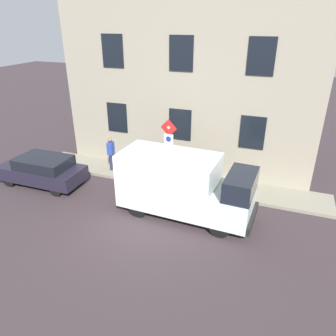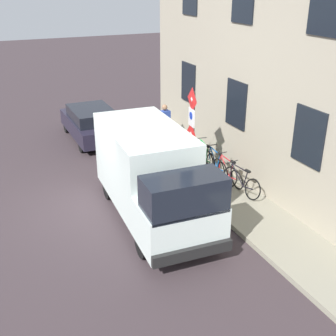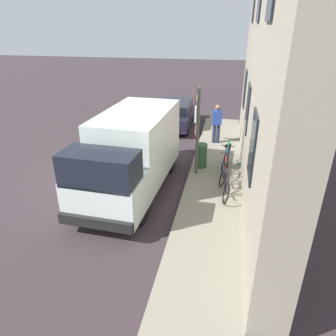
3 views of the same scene
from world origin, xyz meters
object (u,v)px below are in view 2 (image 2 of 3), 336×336
(bicycle_red, at_px, (228,172))
(bicycle_green, at_px, (205,156))
(parked_hatchback, at_px, (92,123))
(pedestrian, at_px, (165,124))
(sign_post_stacked, at_px, (192,125))
(bicycle_blue, at_px, (216,164))
(bicycle_black, at_px, (241,182))
(litter_bin, at_px, (186,162))
(delivery_van, at_px, (152,174))

(bicycle_red, bearing_deg, bicycle_green, -1.30)
(parked_hatchback, relative_size, bicycle_green, 2.35)
(pedestrian, bearing_deg, bicycle_red, -179.84)
(bicycle_green, bearing_deg, parked_hatchback, 39.39)
(sign_post_stacked, distance_m, bicycle_blue, 1.93)
(parked_hatchback, relative_size, pedestrian, 2.33)
(bicycle_blue, xyz_separation_m, pedestrian, (-0.53, 3.09, 0.56))
(parked_hatchback, xyz_separation_m, bicycle_black, (2.83, -7.02, -0.22))
(pedestrian, bearing_deg, bicycle_blue, -177.89)
(bicycle_black, height_order, pedestrian, pedestrian)
(bicycle_black, bearing_deg, bicycle_green, -8.01)
(bicycle_blue, distance_m, litter_bin, 1.00)
(bicycle_red, xyz_separation_m, bicycle_blue, (0.00, 0.78, 0.00))
(litter_bin, bearing_deg, parked_hatchback, 110.48)
(bicycle_green, distance_m, litter_bin, 1.01)
(sign_post_stacked, bearing_deg, litter_bin, 76.29)
(bicycle_green, relative_size, litter_bin, 1.90)
(parked_hatchback, height_order, bicycle_red, parked_hatchback)
(bicycle_blue, height_order, litter_bin, litter_bin)
(litter_bin, bearing_deg, delivery_van, -137.04)
(bicycle_blue, bearing_deg, sign_post_stacked, 105.42)
(bicycle_red, xyz_separation_m, pedestrian, (-0.53, 3.86, 0.56))
(parked_hatchback, bearing_deg, sign_post_stacked, -163.40)
(delivery_van, height_order, bicycle_green, delivery_van)
(delivery_van, xyz_separation_m, parked_hatchback, (0.15, 6.99, -0.60))
(bicycle_blue, distance_m, pedestrian, 3.18)
(delivery_van, xyz_separation_m, litter_bin, (2.05, 1.90, -0.74))
(bicycle_red, relative_size, bicycle_green, 1.00)
(parked_hatchback, bearing_deg, bicycle_green, -149.43)
(delivery_van, distance_m, parked_hatchback, 7.02)
(bicycle_black, bearing_deg, pedestrian, -1.44)
(delivery_van, xyz_separation_m, pedestrian, (2.44, 4.61, -0.26))
(pedestrian, xyz_separation_m, litter_bin, (-0.40, -2.71, -0.48))
(parked_hatchback, height_order, bicycle_blue, parked_hatchback)
(bicycle_green, bearing_deg, bicycle_black, -171.75)
(parked_hatchback, height_order, bicycle_green, parked_hatchback)
(bicycle_black, height_order, litter_bin, litter_bin)
(parked_hatchback, bearing_deg, bicycle_blue, -153.17)
(bicycle_blue, xyz_separation_m, litter_bin, (-0.93, 0.38, 0.08))
(bicycle_red, bearing_deg, bicycle_blue, -1.30)
(bicycle_green, bearing_deg, bicycle_blue, -171.74)
(sign_post_stacked, relative_size, bicycle_red, 1.77)
(bicycle_blue, xyz_separation_m, bicycle_green, (0.00, 0.78, 0.00))
(bicycle_red, distance_m, bicycle_blue, 0.78)
(sign_post_stacked, xyz_separation_m, pedestrian, (0.54, 3.31, -1.02))
(bicycle_blue, bearing_deg, litter_bin, 71.44)
(delivery_van, xyz_separation_m, bicycle_black, (2.97, -0.03, -0.82))
(bicycle_red, bearing_deg, parked_hatchback, 23.11)
(bicycle_green, bearing_deg, pedestrian, 21.28)
(bicycle_black, distance_m, litter_bin, 2.14)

